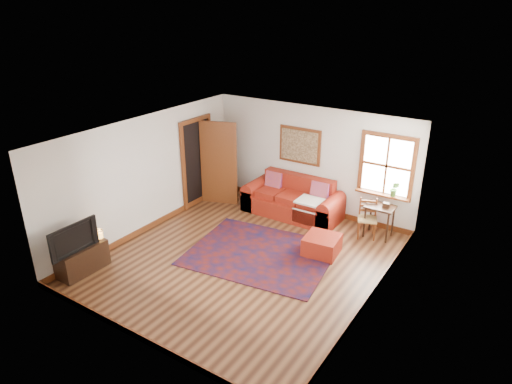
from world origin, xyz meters
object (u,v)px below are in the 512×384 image
Objects in this scene: side_table at (380,211)px; ladder_back_chair at (367,217)px; red_ottoman at (322,245)px; red_leather_sofa at (293,202)px; media_cabinet at (82,259)px.

side_table is 0.28m from ladder_back_chair.
ladder_back_chair reaches higher than red_ottoman.
side_table reaches higher than red_ottoman.
red_leather_sofa reaches higher than red_ottoman.
media_cabinet reaches higher than red_ottoman.
side_table is 5.95m from media_cabinet.
red_ottoman is at bearing -43.66° from red_leather_sofa.
ladder_back_chair is at bearing 47.02° from media_cabinet.
red_leather_sofa is 1.87m from red_ottoman.
media_cabinet is at bearing -133.84° from side_table.
red_ottoman is at bearing -117.99° from side_table.
side_table is at bearing 55.65° from red_ottoman.
red_leather_sofa reaches higher than media_cabinet.
media_cabinet is (-3.43, -2.99, 0.07)m from red_ottoman.
red_leather_sofa reaches higher than side_table.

